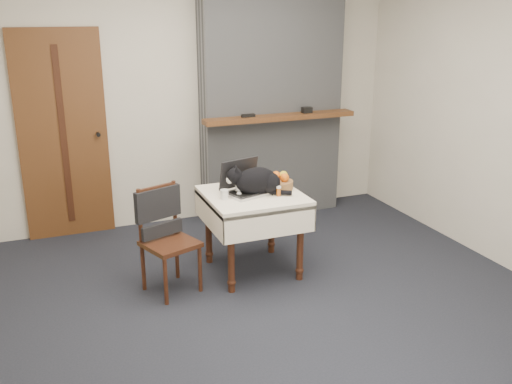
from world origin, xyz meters
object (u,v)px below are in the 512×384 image
Objects in this scene: door at (63,136)px; cream_jar at (224,194)px; side_table at (253,206)px; cat at (257,181)px; laptop at (245,185)px; chair at (163,224)px; fruit_basket at (278,182)px; pill_bottle at (279,191)px.

door reaches higher than cream_jar.
cat is at bearing -46.25° from side_table.
laptop is 0.86× the size of cat.
door reaches higher than cat.
fruit_basket is at bearing -16.39° from chair.
door is 8.09× the size of fruit_basket.
side_table is 9.40× the size of pill_bottle.
door is 3.91× the size of cat.
door is 1.89m from cream_jar.
fruit_basket is at bearing -17.05° from laptop.
cream_jar is (1.11, -1.50, -0.26)m from door.
chair is at bearing 169.35° from laptop.
cat reaches higher than fruit_basket.
cat is (1.40, -1.48, -0.19)m from door.
pill_bottle is at bearing -27.41° from chair.
chair is at bearing -176.21° from fruit_basket.
door is at bearing 133.42° from side_table.
laptop reaches higher than side_table.
laptop is at bearing 179.27° from fruit_basket.
side_table is at bearing -61.73° from laptop.
fruit_basket is at bearing 67.01° from pill_bottle.
cat is 0.84m from chair.
door is 2.23m from pill_bottle.
laptop reaches higher than cream_jar.
door is 2.56× the size of side_table.
cat is at bearing 142.33° from pill_bottle.
cat is (0.08, -0.08, 0.04)m from laptop.
cream_jar is 0.31× the size of fruit_basket.
laptop is (-0.05, 0.05, 0.18)m from side_table.
side_table is 0.23m from cat.
laptop is 0.52× the size of chair.
cat is at bearing -161.25° from fruit_basket.
side_table is at bearing 143.93° from cat.
pill_bottle is (1.55, -1.59, -0.26)m from door.
chair is at bearing -170.41° from cat.
cat is 0.60× the size of chair.
cream_jar is at bearing 168.23° from pill_bottle.
cream_jar reaches higher than side_table.
fruit_basket is (0.51, 0.10, 0.02)m from cream_jar.
cat reaches higher than pill_bottle.
cat is 0.30m from cream_jar.
pill_bottle is (0.44, -0.09, 0.00)m from cream_jar.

